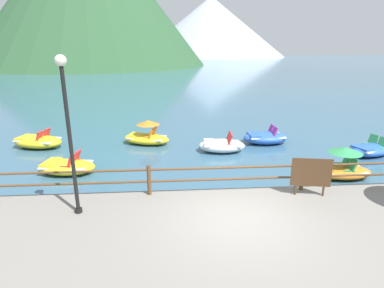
{
  "coord_description": "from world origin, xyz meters",
  "views": [
    {
      "loc": [
        -1.74,
        -7.34,
        4.79
      ],
      "look_at": [
        -0.82,
        5.0,
        0.9
      ],
      "focal_mm": 29.73,
      "sensor_mm": 36.0,
      "label": 1
    }
  ],
  "objects_px": {
    "pedal_boat_1": "(371,149)",
    "pedal_boat_6": "(265,137)",
    "pedal_boat_0": "(38,141)",
    "pedal_boat_4": "(66,166)",
    "pedal_boat_2": "(222,145)",
    "lamp_post": "(68,123)",
    "sign_board": "(311,173)",
    "pedal_boat_5": "(146,136)",
    "pedal_boat_3": "(340,167)"
  },
  "relations": [
    {
      "from": "pedal_boat_4",
      "to": "pedal_boat_5",
      "type": "relative_size",
      "value": 0.93
    },
    {
      "from": "pedal_boat_3",
      "to": "pedal_boat_6",
      "type": "relative_size",
      "value": 1.07
    },
    {
      "from": "pedal_boat_4",
      "to": "lamp_post",
      "type": "bearing_deg",
      "value": -68.94
    },
    {
      "from": "lamp_post",
      "to": "pedal_boat_0",
      "type": "bearing_deg",
      "value": 117.87
    },
    {
      "from": "pedal_boat_4",
      "to": "pedal_boat_6",
      "type": "relative_size",
      "value": 1.07
    },
    {
      "from": "sign_board",
      "to": "pedal_boat_1",
      "type": "height_order",
      "value": "sign_board"
    },
    {
      "from": "pedal_boat_2",
      "to": "pedal_boat_4",
      "type": "bearing_deg",
      "value": -161.9
    },
    {
      "from": "pedal_boat_3",
      "to": "pedal_boat_6",
      "type": "distance_m",
      "value": 4.65
    },
    {
      "from": "pedal_boat_4",
      "to": "pedal_boat_2",
      "type": "bearing_deg",
      "value": 18.1
    },
    {
      "from": "pedal_boat_2",
      "to": "pedal_boat_3",
      "type": "bearing_deg",
      "value": -39.85
    },
    {
      "from": "pedal_boat_1",
      "to": "pedal_boat_5",
      "type": "relative_size",
      "value": 0.96
    },
    {
      "from": "pedal_boat_5",
      "to": "pedal_boat_6",
      "type": "bearing_deg",
      "value": -3.67
    },
    {
      "from": "pedal_boat_1",
      "to": "pedal_boat_5",
      "type": "xyz_separation_m",
      "value": [
        -10.2,
        2.49,
        0.12
      ]
    },
    {
      "from": "sign_board",
      "to": "pedal_boat_2",
      "type": "bearing_deg",
      "value": 108.0
    },
    {
      "from": "pedal_boat_1",
      "to": "sign_board",
      "type": "bearing_deg",
      "value": -137.5
    },
    {
      "from": "sign_board",
      "to": "pedal_boat_0",
      "type": "height_order",
      "value": "sign_board"
    },
    {
      "from": "pedal_boat_6",
      "to": "pedal_boat_5",
      "type": "bearing_deg",
      "value": 176.33
    },
    {
      "from": "pedal_boat_5",
      "to": "pedal_boat_2",
      "type": "bearing_deg",
      "value": -22.7
    },
    {
      "from": "pedal_boat_1",
      "to": "pedal_boat_6",
      "type": "xyz_separation_m",
      "value": [
        -4.23,
        2.11,
        0.03
      ]
    },
    {
      "from": "pedal_boat_0",
      "to": "pedal_boat_5",
      "type": "relative_size",
      "value": 1.05
    },
    {
      "from": "pedal_boat_2",
      "to": "pedal_boat_3",
      "type": "distance_m",
      "value": 5.13
    },
    {
      "from": "pedal_boat_0",
      "to": "pedal_boat_3",
      "type": "relative_size",
      "value": 1.12
    },
    {
      "from": "lamp_post",
      "to": "pedal_boat_3",
      "type": "relative_size",
      "value": 1.71
    },
    {
      "from": "pedal_boat_5",
      "to": "sign_board",
      "type": "bearing_deg",
      "value": -52.51
    },
    {
      "from": "pedal_boat_2",
      "to": "pedal_boat_4",
      "type": "height_order",
      "value": "pedal_boat_2"
    },
    {
      "from": "pedal_boat_0",
      "to": "pedal_boat_4",
      "type": "height_order",
      "value": "pedal_boat_0"
    },
    {
      "from": "pedal_boat_4",
      "to": "pedal_boat_5",
      "type": "xyz_separation_m",
      "value": [
        2.88,
        3.59,
        0.13
      ]
    },
    {
      "from": "lamp_post",
      "to": "pedal_boat_6",
      "type": "distance_m",
      "value": 10.54
    },
    {
      "from": "pedal_boat_2",
      "to": "lamp_post",
      "type": "bearing_deg",
      "value": -129.49
    },
    {
      "from": "sign_board",
      "to": "pedal_boat_3",
      "type": "relative_size",
      "value": 0.49
    },
    {
      "from": "pedal_boat_3",
      "to": "pedal_boat_6",
      "type": "xyz_separation_m",
      "value": [
        -1.53,
        4.39,
        -0.08
      ]
    },
    {
      "from": "sign_board",
      "to": "pedal_boat_1",
      "type": "distance_m",
      "value": 6.66
    },
    {
      "from": "pedal_boat_3",
      "to": "pedal_boat_4",
      "type": "height_order",
      "value": "pedal_boat_3"
    },
    {
      "from": "pedal_boat_0",
      "to": "pedal_boat_3",
      "type": "distance_m",
      "value": 13.52
    },
    {
      "from": "lamp_post",
      "to": "pedal_boat_5",
      "type": "distance_m",
      "value": 8.01
    },
    {
      "from": "pedal_boat_6",
      "to": "pedal_boat_0",
      "type": "bearing_deg",
      "value": 179.08
    },
    {
      "from": "pedal_boat_0",
      "to": "pedal_boat_2",
      "type": "distance_m",
      "value": 8.88
    },
    {
      "from": "pedal_boat_5",
      "to": "pedal_boat_3",
      "type": "bearing_deg",
      "value": -32.5
    },
    {
      "from": "sign_board",
      "to": "pedal_boat_2",
      "type": "height_order",
      "value": "sign_board"
    },
    {
      "from": "pedal_boat_1",
      "to": "pedal_boat_2",
      "type": "relative_size",
      "value": 1.13
    },
    {
      "from": "sign_board",
      "to": "pedal_boat_0",
      "type": "relative_size",
      "value": 0.44
    },
    {
      "from": "sign_board",
      "to": "pedal_boat_5",
      "type": "bearing_deg",
      "value": 127.49
    },
    {
      "from": "pedal_boat_0",
      "to": "pedal_boat_1",
      "type": "xyz_separation_m",
      "value": [
        15.43,
        -2.29,
        -0.04
      ]
    },
    {
      "from": "pedal_boat_4",
      "to": "sign_board",
      "type": "bearing_deg",
      "value": -22.25
    },
    {
      "from": "pedal_boat_0",
      "to": "pedal_boat_5",
      "type": "distance_m",
      "value": 5.23
    },
    {
      "from": "pedal_boat_0",
      "to": "pedal_boat_2",
      "type": "xyz_separation_m",
      "value": [
        8.79,
        -1.28,
        -0.01
      ]
    },
    {
      "from": "pedal_boat_1",
      "to": "lamp_post",
      "type": "bearing_deg",
      "value": -156.7
    },
    {
      "from": "pedal_boat_1",
      "to": "pedal_boat_4",
      "type": "height_order",
      "value": "pedal_boat_1"
    },
    {
      "from": "pedal_boat_0",
      "to": "pedal_boat_5",
      "type": "bearing_deg",
      "value": 2.23
    },
    {
      "from": "sign_board",
      "to": "pedal_boat_6",
      "type": "relative_size",
      "value": 0.52
    }
  ]
}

